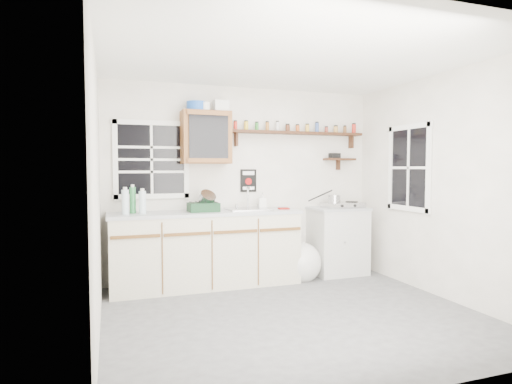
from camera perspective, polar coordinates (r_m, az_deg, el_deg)
room at (r=4.17m, az=5.09°, el=0.50°), size 3.64×3.24×2.54m
main_cabinet at (r=5.31m, az=-6.62°, el=-7.50°), size 2.31×0.63×0.92m
right_cabinet at (r=6.00m, az=10.82°, el=-6.36°), size 0.73×0.57×0.91m
sink at (r=5.39m, az=-1.08°, el=-2.28°), size 0.52×0.44×0.29m
upper_cabinet at (r=5.38m, az=-6.68°, el=7.22°), size 0.60×0.32×0.65m
upper_cabinet_clutter at (r=5.42m, az=-6.74°, el=11.28°), size 0.52×0.24×0.14m
spice_shelf at (r=5.86m, az=5.61°, el=7.93°), size 1.91×0.18×0.35m
secondary_shelf at (r=6.14m, az=10.87°, el=4.37°), size 0.45×0.16×0.24m
warning_sign at (r=5.67m, az=-1.02°, el=1.53°), size 0.22×0.02×0.30m
window_back at (r=5.41m, az=-13.75°, el=4.22°), size 0.93×0.03×0.98m
window_right at (r=5.57m, az=19.72°, el=3.06°), size 0.03×0.78×1.08m
water_bottles at (r=5.11m, az=-16.02°, el=-1.19°), size 0.27×0.17×0.34m
dish_rack at (r=5.22m, az=-6.89°, el=-1.65°), size 0.36×0.28×0.27m
soap_bottle at (r=5.55m, az=0.88°, el=-1.15°), size 0.11×0.12×0.21m
rag at (r=5.49m, az=3.71°, el=-2.20°), size 0.15×0.13×0.02m
hotplate at (r=5.95m, az=11.52°, el=-1.68°), size 0.55×0.30×0.08m
saucepan at (r=5.87m, az=10.31°, el=-0.89°), size 0.40×0.24×0.18m
trash_bag at (r=5.64m, az=6.20°, el=-9.34°), size 0.46×0.41×0.52m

